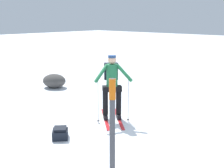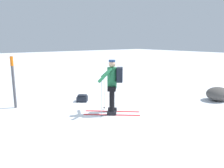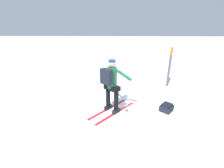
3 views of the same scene
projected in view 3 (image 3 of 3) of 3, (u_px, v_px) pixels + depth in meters
ground_plane at (128, 113)px, 5.02m from camera, size 80.00×80.00×0.00m
skier at (111, 83)px, 4.76m from camera, size 1.70×1.56×1.78m
dropped_backpack at (166, 108)px, 5.12m from camera, size 0.53×0.53×0.27m
trail_marker at (170, 64)px, 6.92m from camera, size 0.11×0.11×1.85m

